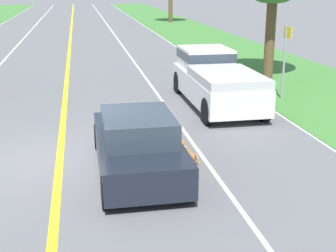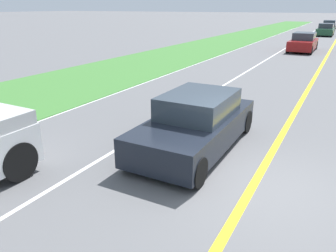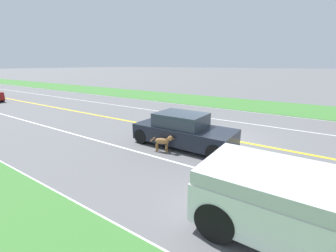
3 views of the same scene
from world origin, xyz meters
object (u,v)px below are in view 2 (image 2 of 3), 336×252
object	(u,v)px
ego_car	(196,124)
car_trailing_near	(303,43)
dog	(163,121)
car_trailing_far	(329,25)
car_trailing_mid	(325,30)

from	to	relation	value
ego_car	car_trailing_near	bearing A→B (deg)	-89.53
car_trailing_near	dog	bearing A→B (deg)	87.55
dog	car_trailing_near	distance (m)	21.48
car_trailing_near	ego_car	bearing A→B (deg)	90.47
car_trailing_near	car_trailing_far	size ratio (longest dim) A/B	1.02
dog	car_trailing_mid	distance (m)	38.52
ego_car	car_trailing_mid	distance (m)	38.76
car_trailing_mid	dog	bearing A→B (deg)	87.97
car_trailing_mid	car_trailing_far	xyz separation A→B (m)	(0.39, -13.03, -0.04)
car_trailing_far	car_trailing_mid	bearing A→B (deg)	91.72
ego_car	dog	distance (m)	1.15
car_trailing_near	car_trailing_mid	world-z (taller)	car_trailing_mid
dog	car_trailing_far	size ratio (longest dim) A/B	0.22
ego_car	car_trailing_mid	world-z (taller)	car_trailing_mid
ego_car	car_trailing_near	distance (m)	21.73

